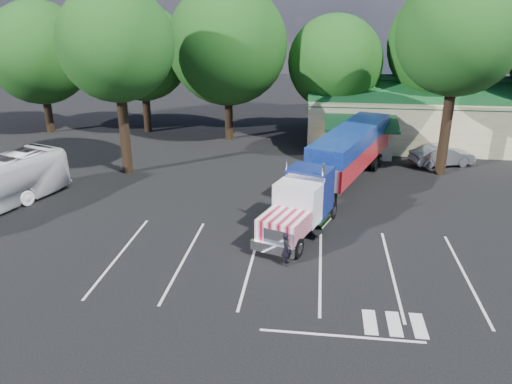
# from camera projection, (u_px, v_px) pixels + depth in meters

# --- Properties ---
(ground) EXTENTS (120.00, 120.00, 0.00)m
(ground) POSITION_uv_depth(u_px,v_px,m) (265.00, 212.00, 28.80)
(ground) COLOR black
(ground) RESTS_ON ground
(event_hall) EXTENTS (24.20, 14.12, 5.55)m
(event_hall) POSITION_uv_depth(u_px,v_px,m) (446.00, 116.00, 42.90)
(event_hall) COLOR beige
(event_hall) RESTS_ON ground
(tree_row_a) EXTENTS (9.00, 9.00, 11.68)m
(tree_row_a) POSITION_uv_depth(u_px,v_px,m) (39.00, 53.00, 44.14)
(tree_row_a) COLOR black
(tree_row_a) RESTS_ON ground
(tree_row_b) EXTENTS (8.40, 8.40, 11.35)m
(tree_row_b) POSITION_uv_depth(u_px,v_px,m) (142.00, 53.00, 44.29)
(tree_row_b) COLOR black
(tree_row_b) RESTS_ON ground
(tree_row_c) EXTENTS (10.00, 10.00, 13.05)m
(tree_row_c) POSITION_uv_depth(u_px,v_px,m) (227.00, 45.00, 41.55)
(tree_row_c) COLOR black
(tree_row_c) RESTS_ON ground
(tree_row_d) EXTENTS (8.00, 8.00, 10.60)m
(tree_row_d) POSITION_uv_depth(u_px,v_px,m) (335.00, 63.00, 42.21)
(tree_row_d) COLOR black
(tree_row_d) RESTS_ON ground
(tree_row_e) EXTENTS (9.60, 9.60, 12.90)m
(tree_row_e) POSITION_uv_depth(u_px,v_px,m) (446.00, 45.00, 41.07)
(tree_row_e) COLOR black
(tree_row_e) RESTS_ON ground
(tree_near_left) EXTENTS (7.60, 7.60, 12.65)m
(tree_near_left) POSITION_uv_depth(u_px,v_px,m) (116.00, 44.00, 32.46)
(tree_near_left) COLOR black
(tree_near_left) RESTS_ON ground
(tree_near_right) EXTENTS (8.00, 8.00, 13.50)m
(tree_near_right) POSITION_uv_depth(u_px,v_px,m) (459.00, 34.00, 31.96)
(tree_near_right) COLOR black
(tree_near_right) RESTS_ON ground
(semi_truck) EXTENTS (8.20, 17.94, 3.82)m
(semi_truck) POSITION_uv_depth(u_px,v_px,m) (340.00, 160.00, 31.01)
(semi_truck) COLOR black
(semi_truck) RESTS_ON ground
(woman) EXTENTS (0.58, 0.69, 1.63)m
(woman) POSITION_uv_depth(u_px,v_px,m) (286.00, 249.00, 22.80)
(woman) COLOR black
(woman) RESTS_ON ground
(bicycle) EXTENTS (1.04, 2.06, 1.03)m
(bicycle) POSITION_uv_depth(u_px,v_px,m) (315.00, 169.00, 34.67)
(bicycle) COLOR black
(bicycle) RESTS_ON ground
(silver_sedan) EXTENTS (4.92, 3.01, 1.53)m
(silver_sedan) POSITION_uv_depth(u_px,v_px,m) (442.00, 155.00, 36.85)
(silver_sedan) COLOR #AAACB2
(silver_sedan) RESTS_ON ground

